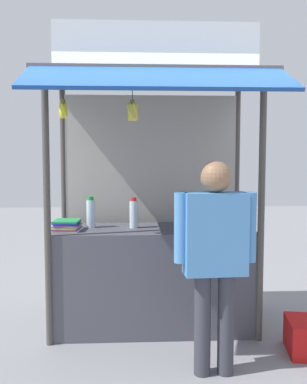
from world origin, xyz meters
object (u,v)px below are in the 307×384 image
water_bottle_front_left (91,213)px  magazine_stack_back_right (67,225)px  magazine_stack_rear_center (214,224)px  banana_bunch_inner_left (133,112)px  water_bottle_right (134,214)px  banana_bunch_inner_right (63,110)px  magazine_stack_left (199,228)px  water_bottle_far_left (215,213)px  vendor_person (215,248)px

water_bottle_front_left → magazine_stack_back_right: (-0.21, -0.15, -0.09)m
magazine_stack_rear_center → banana_bunch_inner_left: (-0.78, -0.46, 1.03)m
water_bottle_front_left → banana_bunch_inner_left: (0.41, -0.54, 0.92)m
water_bottle_right → banana_bunch_inner_left: banana_bunch_inner_left is taller
banana_bunch_inner_right → magazine_stack_left: bearing=9.9°
magazine_stack_rear_center → magazine_stack_back_right: size_ratio=1.00×
water_bottle_far_left → magazine_stack_back_right: 1.48m
water_bottle_right → magazine_stack_back_right: 0.64m
water_bottle_right → magazine_stack_back_right: bearing=-170.6°
banana_bunch_inner_left → banana_bunch_inner_right: 0.57m
banana_bunch_inner_right → water_bottle_far_left: bearing=25.4°
water_bottle_right → banana_bunch_inner_left: 1.04m
water_bottle_right → banana_bunch_inner_right: (-0.58, -0.49, 0.93)m
magazine_stack_left → vendor_person: size_ratio=0.19×
banana_bunch_inner_right → vendor_person: bearing=-22.0°
water_bottle_right → magazine_stack_back_right: size_ratio=1.01×
water_bottle_far_left → magazine_stack_rear_center: water_bottle_far_left is taller
water_bottle_front_left → vendor_person: 1.44m
water_bottle_far_left → banana_bunch_inner_right: banana_bunch_inner_right is taller
banana_bunch_inner_left → vendor_person: 1.31m
banana_bunch_inner_left → magazine_stack_back_right: bearing=147.8°
magazine_stack_left → vendor_person: bearing=-89.0°
magazine_stack_left → magazine_stack_back_right: (-1.22, 0.18, 0.00)m
magazine_stack_rear_center → banana_bunch_inner_right: bearing=-161.2°
magazine_stack_back_right → banana_bunch_inner_left: (0.62, -0.39, 1.01)m
water_bottle_far_left → magazine_stack_left: bearing=-116.7°
water_bottle_far_left → water_bottle_front_left: (-1.24, -0.13, 0.02)m
water_bottle_front_left → water_bottle_far_left: bearing=6.1°
water_bottle_front_left → water_bottle_right: bearing=-6.1°
water_bottle_right → banana_bunch_inner_right: 1.20m
vendor_person → banana_bunch_inner_right: bearing=154.3°
magazine_stack_back_right → banana_bunch_inner_left: banana_bunch_inner_left is taller
water_bottle_far_left → banana_bunch_inner_left: (-0.83, -0.67, 0.94)m
water_bottle_front_left → magazine_stack_left: bearing=-18.1°
water_bottle_right → water_bottle_far_left: bearing=12.1°
water_bottle_front_left → vendor_person: vendor_person is taller
banana_bunch_inner_left → water_bottle_front_left: bearing=127.4°
water_bottle_right → magazine_stack_left: size_ratio=0.98×
banana_bunch_inner_right → water_bottle_front_left: bearing=73.0°
water_bottle_right → magazine_stack_left: 0.66m
magazine_stack_back_right → vendor_person: (1.23, -0.86, -0.04)m
water_bottle_front_left → vendor_person: bearing=-44.7°
water_bottle_far_left → magazine_stack_left: water_bottle_far_left is taller
banana_bunch_inner_right → vendor_person: 1.66m
water_bottle_right → vendor_person: bearing=-58.0°
banana_bunch_inner_left → magazine_stack_left: bearing=18.9°
magazine_stack_left → banana_bunch_inner_right: size_ratio=1.01×
banana_bunch_inner_left → water_bottle_right: bearing=89.1°
magazine_stack_left → magazine_stack_rear_center: bearing=54.9°
magazine_stack_rear_center → banana_bunch_inner_right: banana_bunch_inner_right is taller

